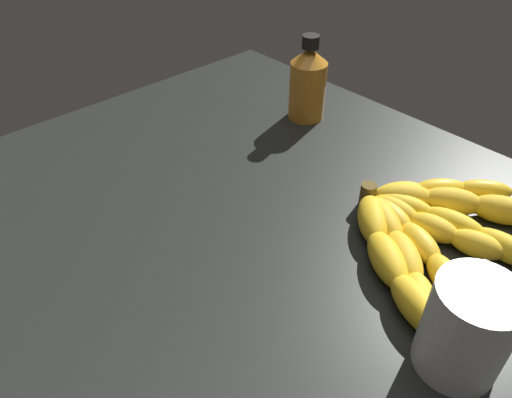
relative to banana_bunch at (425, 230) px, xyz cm
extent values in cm
cube|color=black|center=(17.16, 12.25, -3.72)|extent=(81.73, 74.17, 4.23)
ellipsoid|color=yellow|center=(5.20, 3.20, 0.15)|extent=(8.29, 8.38, 3.51)
ellipsoid|color=yellow|center=(0.14, 7.42, 0.15)|extent=(8.84, 7.52, 3.51)
ellipsoid|color=yellow|center=(-5.69, 10.49, 0.15)|extent=(9.00, 6.33, 3.51)
ellipsoid|color=gold|center=(4.50, 2.09, 0.02)|extent=(8.53, 6.80, 3.26)
ellipsoid|color=gold|center=(-0.80, 5.62, 0.02)|extent=(8.32, 7.42, 3.26)
ellipsoid|color=gold|center=(-5.60, 9.80, 0.02)|extent=(7.96, 7.92, 3.26)
ellipsoid|color=yellow|center=(4.45, 0.68, -0.12)|extent=(7.28, 4.39, 2.97)
ellipsoid|color=yellow|center=(-0.71, 2.33, -0.12)|extent=(7.41, 5.35, 2.97)
ellipsoid|color=yellow|center=(-5.51, 4.83, -0.12)|extent=(7.32, 6.15, 2.97)
ellipsoid|color=yellow|center=(4.57, -0.51, -0.12)|extent=(6.42, 3.38, 2.97)
ellipsoid|color=yellow|center=(-0.37, -1.12, -0.12)|extent=(6.66, 4.02, 2.97)
ellipsoid|color=yellow|center=(-5.23, -2.26, -0.12)|extent=(6.82, 4.61, 2.97)
ellipsoid|color=yellow|center=(4.29, -1.85, -0.09)|extent=(8.23, 5.52, 3.03)
ellipsoid|color=yellow|center=(-1.59, -3.49, -0.09)|extent=(8.08, 4.40, 3.03)
ellipsoid|color=yellow|center=(-7.66, -4.10, -0.09)|extent=(7.70, 3.15, 3.03)
ellipsoid|color=yellow|center=(5.25, -3.24, 0.14)|extent=(7.84, 7.57, 3.50)
ellipsoid|color=yellow|center=(0.62, -6.92, 0.14)|extent=(8.08, 7.09, 3.50)
ellipsoid|color=yellow|center=(-4.45, -9.96, 0.14)|extent=(8.19, 6.49, 3.50)
ellipsoid|color=yellow|center=(6.37, -3.99, -0.20)|extent=(6.00, 7.53, 2.80)
ellipsoid|color=yellow|center=(3.10, -8.59, -0.20)|extent=(6.72, 7.22, 2.80)
ellipsoid|color=yellow|center=(-0.91, -12.57, -0.20)|extent=(7.24, 6.69, 2.80)
cylinder|color=brown|center=(8.56, -0.25, 0.20)|extent=(2.00, 2.00, 3.00)
cylinder|color=orange|center=(29.87, -11.78, 3.09)|extent=(5.90, 5.90, 9.40)
cone|color=orange|center=(29.87, -11.78, 8.98)|extent=(5.90, 5.90, 2.38)
cylinder|color=black|center=(29.87, -11.78, 11.15)|extent=(2.68, 2.68, 1.96)
cylinder|color=silver|center=(-10.80, 12.25, 3.30)|extent=(7.49, 7.49, 9.82)
torus|color=silver|center=(-9.19, 7.58, 3.80)|extent=(2.68, 5.35, 5.32)
camera|label=1|loc=(-16.85, 42.46, 37.68)|focal=33.40mm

